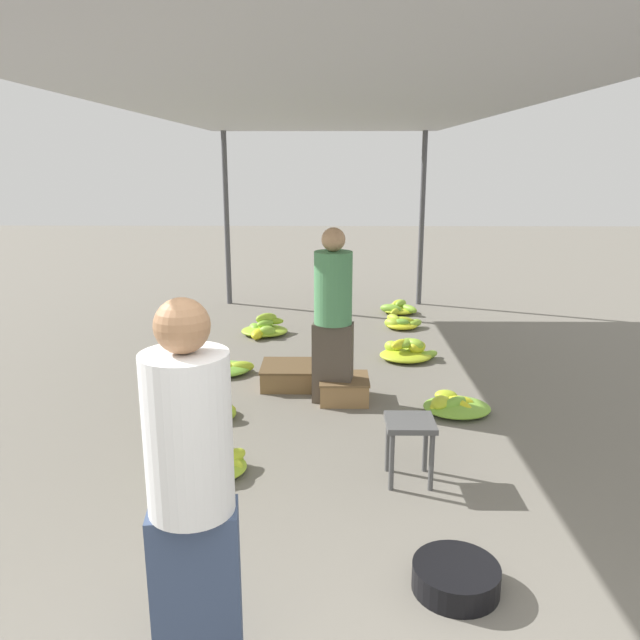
{
  "coord_description": "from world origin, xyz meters",
  "views": [
    {
      "loc": [
        0.07,
        -1.66,
        2.21
      ],
      "look_at": [
        0.0,
        3.35,
        0.92
      ],
      "focal_mm": 35.0,
      "sensor_mm": 36.0,
      "label": 1
    }
  ],
  "objects_px": {
    "banana_pile_left_2": "(213,462)",
    "shopper_walking_mid": "(333,314)",
    "banana_pile_right_0": "(454,405)",
    "banana_pile_left_0": "(214,409)",
    "banana_pile_left_3": "(264,329)",
    "basin_black": "(456,577)",
    "banana_pile_right_2": "(407,351)",
    "banana_pile_left_1": "(227,367)",
    "banana_pile_right_1": "(401,323)",
    "crate_mid": "(344,389)",
    "stool": "(410,432)",
    "vendor_foreground": "(191,489)",
    "banana_pile_right_3": "(399,309)",
    "crate_near": "(288,375)"
  },
  "relations": [
    {
      "from": "vendor_foreground",
      "to": "banana_pile_right_3",
      "type": "distance_m",
      "value": 6.92
    },
    {
      "from": "vendor_foreground",
      "to": "crate_mid",
      "type": "distance_m",
      "value": 3.39
    },
    {
      "from": "banana_pile_left_3",
      "to": "banana_pile_left_0",
      "type": "bearing_deg",
      "value": -93.77
    },
    {
      "from": "banana_pile_right_1",
      "to": "banana_pile_left_0",
      "type": "bearing_deg",
      "value": -123.6
    },
    {
      "from": "basin_black",
      "to": "banana_pile_left_2",
      "type": "bearing_deg",
      "value": 140.46
    },
    {
      "from": "basin_black",
      "to": "banana_pile_right_2",
      "type": "relative_size",
      "value": 0.66
    },
    {
      "from": "banana_pile_left_2",
      "to": "banana_pile_left_3",
      "type": "distance_m",
      "value": 3.72
    },
    {
      "from": "banana_pile_left_3",
      "to": "banana_pile_right_0",
      "type": "distance_m",
      "value": 3.23
    },
    {
      "from": "stool",
      "to": "banana_pile_right_2",
      "type": "relative_size",
      "value": 0.65
    },
    {
      "from": "basin_black",
      "to": "banana_pile_left_1",
      "type": "xyz_separation_m",
      "value": [
        -1.77,
        3.45,
        -0.01
      ]
    },
    {
      "from": "banana_pile_right_0",
      "to": "crate_near",
      "type": "bearing_deg",
      "value": 156.6
    },
    {
      "from": "basin_black",
      "to": "banana_pile_right_0",
      "type": "relative_size",
      "value": 0.77
    },
    {
      "from": "banana_pile_left_2",
      "to": "banana_pile_left_0",
      "type": "bearing_deg",
      "value": 99.73
    },
    {
      "from": "crate_mid",
      "to": "banana_pile_right_2",
      "type": "bearing_deg",
      "value": 59.06
    },
    {
      "from": "banana_pile_left_0",
      "to": "shopper_walking_mid",
      "type": "xyz_separation_m",
      "value": [
        1.06,
        0.38,
        0.78
      ]
    },
    {
      "from": "banana_pile_right_3",
      "to": "crate_near",
      "type": "distance_m",
      "value": 3.39
    },
    {
      "from": "banana_pile_right_0",
      "to": "banana_pile_right_1",
      "type": "bearing_deg",
      "value": 92.93
    },
    {
      "from": "banana_pile_right_0",
      "to": "banana_pile_left_2",
      "type": "bearing_deg",
      "value": -149.44
    },
    {
      "from": "banana_pile_left_0",
      "to": "stool",
      "type": "bearing_deg",
      "value": -35.25
    },
    {
      "from": "banana_pile_left_0",
      "to": "banana_pile_right_1",
      "type": "xyz_separation_m",
      "value": [
        2.0,
        3.01,
        0.01
      ]
    },
    {
      "from": "banana_pile_left_2",
      "to": "shopper_walking_mid",
      "type": "height_order",
      "value": "shopper_walking_mid"
    },
    {
      "from": "banana_pile_right_2",
      "to": "banana_pile_right_1",
      "type": "bearing_deg",
      "value": 86.58
    },
    {
      "from": "banana_pile_right_3",
      "to": "banana_pile_right_1",
      "type": "bearing_deg",
      "value": -94.08
    },
    {
      "from": "banana_pile_left_1",
      "to": "banana_pile_right_1",
      "type": "xyz_separation_m",
      "value": [
        2.08,
        1.84,
        0.01
      ]
    },
    {
      "from": "banana_pile_right_2",
      "to": "basin_black",
      "type": "bearing_deg",
      "value": -93.31
    },
    {
      "from": "stool",
      "to": "banana_pile_right_1",
      "type": "height_order",
      "value": "stool"
    },
    {
      "from": "crate_near",
      "to": "banana_pile_right_1",
      "type": "bearing_deg",
      "value": 57.87
    },
    {
      "from": "banana_pile_left_3",
      "to": "banana_pile_right_2",
      "type": "height_order",
      "value": "banana_pile_left_3"
    },
    {
      "from": "banana_pile_left_1",
      "to": "shopper_walking_mid",
      "type": "height_order",
      "value": "shopper_walking_mid"
    },
    {
      "from": "banana_pile_left_1",
      "to": "banana_pile_left_2",
      "type": "relative_size",
      "value": 1.09
    },
    {
      "from": "banana_pile_left_0",
      "to": "banana_pile_left_3",
      "type": "relative_size",
      "value": 0.72
    },
    {
      "from": "banana_pile_left_1",
      "to": "crate_mid",
      "type": "relative_size",
      "value": 1.31
    },
    {
      "from": "banana_pile_right_1",
      "to": "banana_pile_right_2",
      "type": "distance_m",
      "value": 1.35
    },
    {
      "from": "banana_pile_left_2",
      "to": "banana_pile_right_0",
      "type": "bearing_deg",
      "value": 30.56
    },
    {
      "from": "vendor_foreground",
      "to": "banana_pile_right_3",
      "type": "height_order",
      "value": "vendor_foreground"
    },
    {
      "from": "banana_pile_left_1",
      "to": "banana_pile_right_2",
      "type": "bearing_deg",
      "value": 14.01
    },
    {
      "from": "stool",
      "to": "banana_pile_right_3",
      "type": "bearing_deg",
      "value": 84.54
    },
    {
      "from": "shopper_walking_mid",
      "to": "banana_pile_left_1",
      "type": "bearing_deg",
      "value": 145.1
    },
    {
      "from": "shopper_walking_mid",
      "to": "crate_near",
      "type": "bearing_deg",
      "value": 137.22
    },
    {
      "from": "stool",
      "to": "banana_pile_right_0",
      "type": "bearing_deg",
      "value": 65.72
    },
    {
      "from": "basin_black",
      "to": "shopper_walking_mid",
      "type": "height_order",
      "value": "shopper_walking_mid"
    },
    {
      "from": "crate_mid",
      "to": "stool",
      "type": "bearing_deg",
      "value": -74.6
    },
    {
      "from": "banana_pile_right_0",
      "to": "banana_pile_right_2",
      "type": "distance_m",
      "value": 1.56
    },
    {
      "from": "banana_pile_left_0",
      "to": "banana_pile_right_0",
      "type": "bearing_deg",
      "value": 3.4
    },
    {
      "from": "basin_black",
      "to": "shopper_walking_mid",
      "type": "distance_m",
      "value": 2.85
    },
    {
      "from": "banana_pile_left_3",
      "to": "crate_mid",
      "type": "height_order",
      "value": "banana_pile_left_3"
    },
    {
      "from": "crate_mid",
      "to": "banana_pile_right_0",
      "type": "bearing_deg",
      "value": -15.79
    },
    {
      "from": "banana_pile_left_0",
      "to": "banana_pile_right_1",
      "type": "relative_size",
      "value": 0.87
    },
    {
      "from": "banana_pile_left_0",
      "to": "banana_pile_right_0",
      "type": "height_order",
      "value": "banana_pile_left_0"
    },
    {
      "from": "stool",
      "to": "banana_pile_left_1",
      "type": "distance_m",
      "value": 2.84
    }
  ]
}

